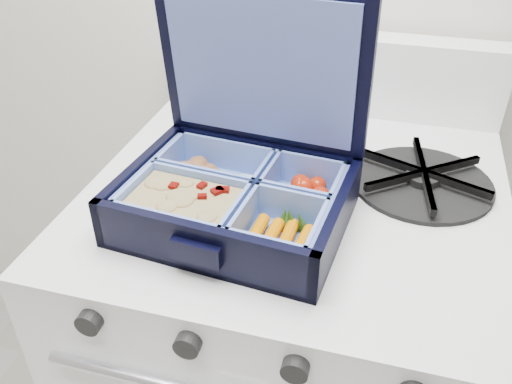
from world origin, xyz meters
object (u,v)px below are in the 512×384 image
(stove, at_px, (289,374))
(burner_grate, at_px, (423,176))
(fork, at_px, (279,159))
(bento_box, at_px, (235,200))

(stove, bearing_deg, burner_grate, 13.00)
(stove, xyz_separation_m, fork, (-0.04, 0.04, 0.40))
(stove, distance_m, bento_box, 0.44)
(stove, relative_size, burner_grate, 4.40)
(bento_box, height_order, fork, bento_box)
(bento_box, bearing_deg, stove, 67.04)
(burner_grate, bearing_deg, fork, 177.29)
(burner_grate, bearing_deg, bento_box, -146.48)
(stove, distance_m, fork, 0.40)
(stove, relative_size, fork, 4.35)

